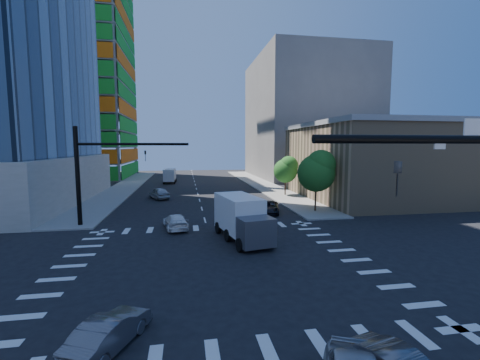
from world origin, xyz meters
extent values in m
plane|color=black|center=(0.00, 0.00, 0.00)|extent=(160.00, 160.00, 0.00)
cube|color=silver|center=(0.00, 0.00, 0.01)|extent=(20.00, 20.00, 0.01)
cube|color=gray|center=(12.50, 40.00, 0.07)|extent=(5.00, 60.00, 0.15)
cube|color=gray|center=(-12.50, 40.00, 0.07)|extent=(5.00, 60.00, 0.15)
cube|color=#198E25|center=(-14.90, 62.00, 24.50)|extent=(0.12, 24.00, 49.00)
cube|color=#D05C0C|center=(-27.50, 49.40, 24.50)|extent=(24.00, 0.12, 49.00)
cube|color=tan|center=(25.00, 22.00, 5.00)|extent=(20.00, 22.00, 10.00)
cube|color=gray|center=(25.00, 22.00, 10.30)|extent=(20.50, 22.50, 0.60)
cube|color=#635D59|center=(27.00, 55.00, 14.00)|extent=(24.00, 30.00, 28.00)
cylinder|color=black|center=(6.50, -11.50, 7.55)|extent=(10.00, 0.24, 0.24)
imported|color=black|center=(4.00, -11.50, 6.45)|extent=(0.16, 0.20, 1.00)
cube|color=white|center=(6.50, -11.50, 7.90)|extent=(0.90, 0.04, 0.50)
cylinder|color=black|center=(-11.50, 11.50, 4.65)|extent=(0.40, 0.40, 9.00)
cylinder|color=black|center=(-6.50, 11.50, 7.55)|extent=(10.00, 0.24, 0.24)
imported|color=black|center=(-5.50, 11.50, 6.45)|extent=(0.16, 0.20, 1.00)
cylinder|color=#382316|center=(12.50, 14.00, 1.29)|extent=(0.20, 0.20, 2.27)
sphere|color=#124414|center=(12.50, 14.00, 4.38)|extent=(4.16, 4.16, 4.16)
sphere|color=#367D29|center=(12.90, 13.70, 5.35)|extent=(3.25, 3.25, 3.25)
cylinder|color=#382316|center=(12.80, 26.00, 1.11)|extent=(0.20, 0.20, 1.92)
sphere|color=#124414|center=(12.80, 26.00, 3.72)|extent=(3.52, 3.52, 3.52)
sphere|color=#367D29|center=(13.20, 25.70, 4.55)|extent=(2.75, 2.75, 2.75)
imported|color=black|center=(7.15, 14.23, 0.66)|extent=(3.31, 5.12, 1.31)
imported|color=white|center=(-2.80, 9.12, 0.64)|extent=(2.59, 4.70, 1.29)
imported|color=#A3A7AA|center=(-5.54, 26.22, 0.80)|extent=(3.58, 5.05, 1.60)
imported|color=#55545A|center=(-4.68, -7.89, 0.62)|extent=(2.77, 3.96, 1.24)
cube|color=silver|center=(2.55, 4.53, 2.01)|extent=(3.51, 5.67, 2.75)
cube|color=#45464D|center=(2.55, 4.53, 1.32)|extent=(2.75, 2.34, 2.01)
cube|color=#B9BABB|center=(-4.89, 45.99, 1.68)|extent=(2.32, 4.52, 2.30)
cube|color=#45464D|center=(-4.89, 45.99, 1.11)|extent=(2.11, 1.68, 1.68)
camera|label=1|loc=(-1.84, -19.56, 7.36)|focal=24.00mm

